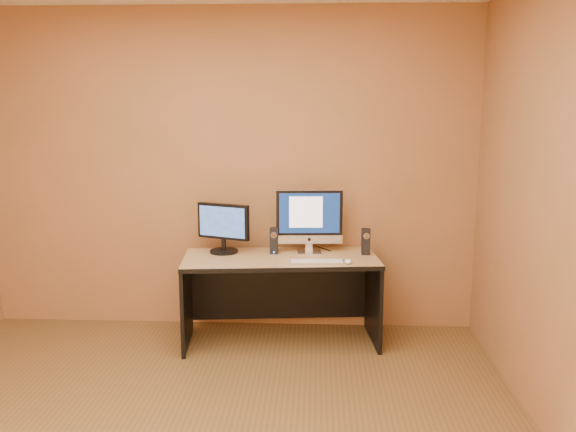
{
  "coord_description": "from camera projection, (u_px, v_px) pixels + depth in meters",
  "views": [
    {
      "loc": [
        0.72,
        -2.91,
        1.85
      ],
      "look_at": [
        0.5,
        1.5,
        1.02
      ],
      "focal_mm": 38.0,
      "sensor_mm": 36.0,
      "label": 1
    }
  ],
  "objects": [
    {
      "name": "speaker_right",
      "position": [
        366.0,
        242.0,
        4.72
      ],
      "size": [
        0.07,
        0.07,
        0.2
      ],
      "primitive_type": null,
      "rotation": [
        0.0,
        0.0,
        0.05
      ],
      "color": "black",
      "rests_on": "desk"
    },
    {
      "name": "walls",
      "position": [
        171.0,
        216.0,
        2.99
      ],
      "size": [
        4.0,
        4.0,
        2.6
      ],
      "primitive_type": null,
      "color": "#A26441",
      "rests_on": "ground"
    },
    {
      "name": "desk",
      "position": [
        281.0,
        300.0,
        4.72
      ],
      "size": [
        1.54,
        0.79,
        0.68
      ],
      "primitive_type": null,
      "rotation": [
        0.0,
        0.0,
        0.1
      ],
      "color": "tan",
      "rests_on": "ground"
    },
    {
      "name": "imac",
      "position": [
        309.0,
        221.0,
        4.75
      ],
      "size": [
        0.54,
        0.23,
        0.51
      ],
      "primitive_type": null,
      "rotation": [
        0.0,
        0.0,
        0.07
      ],
      "color": "#BBBBBF",
      "rests_on": "desk"
    },
    {
      "name": "cable_b",
      "position": [
        309.0,
        248.0,
        4.92
      ],
      "size": [
        0.07,
        0.16,
        0.01
      ],
      "primitive_type": "cylinder",
      "rotation": [
        1.57,
        0.0,
        -0.36
      ],
      "color": "black",
      "rests_on": "desk"
    },
    {
      "name": "mouse",
      "position": [
        348.0,
        261.0,
        4.47
      ],
      "size": [
        0.06,
        0.1,
        0.03
      ],
      "primitive_type": "ellipsoid",
      "rotation": [
        0.0,
        0.0,
        -0.1
      ],
      "color": "white",
      "rests_on": "desk"
    },
    {
      "name": "speaker_left",
      "position": [
        274.0,
        241.0,
        4.75
      ],
      "size": [
        0.06,
        0.07,
        0.2
      ],
      "primitive_type": null,
      "rotation": [
        0.0,
        0.0,
        0.0
      ],
      "color": "black",
      "rests_on": "desk"
    },
    {
      "name": "keyboard",
      "position": [
        317.0,
        261.0,
        4.49
      ],
      "size": [
        0.4,
        0.13,
        0.02
      ],
      "primitive_type": "cube",
      "rotation": [
        0.0,
        0.0,
        0.07
      ],
      "color": "silver",
      "rests_on": "desk"
    },
    {
      "name": "second_monitor",
      "position": [
        223.0,
        228.0,
        4.76
      ],
      "size": [
        0.49,
        0.36,
        0.39
      ],
      "primitive_type": null,
      "rotation": [
        0.0,
        0.0,
        -0.35
      ],
      "color": "black",
      "rests_on": "desk"
    },
    {
      "name": "cable_a",
      "position": [
        323.0,
        248.0,
        4.92
      ],
      "size": [
        0.13,
        0.17,
        0.01
      ],
      "primitive_type": "cylinder",
      "rotation": [
        1.57,
        0.0,
        0.63
      ],
      "color": "black",
      "rests_on": "desk"
    }
  ]
}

